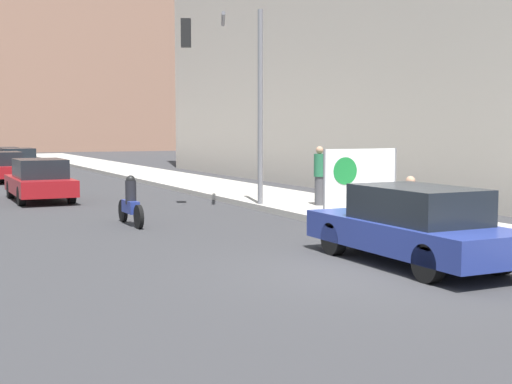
{
  "coord_description": "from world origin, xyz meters",
  "views": [
    {
      "loc": [
        -7.03,
        -10.12,
        2.47
      ],
      "look_at": [
        0.4,
        5.32,
        0.96
      ],
      "focal_mm": 50.0,
      "sensor_mm": 36.0,
      "label": 1
    }
  ],
  "objects_px": {
    "car_on_road_far_lane": "(4,158)",
    "parked_car_curbside": "(413,226)",
    "traffic_light_pole": "(233,75)",
    "car_on_road_nearest": "(40,180)",
    "seated_protester": "(412,200)",
    "protest_banner": "(360,180)",
    "jogger_on_sidewalk": "(384,179)",
    "car_on_road_midblock": "(2,167)",
    "car_on_road_distant": "(17,162)",
    "pedestrian_behind": "(319,175)",
    "motorcycle_on_road": "(131,204)"
  },
  "relations": [
    {
      "from": "car_on_road_far_lane",
      "to": "motorcycle_on_road",
      "type": "distance_m",
      "value": 28.0
    },
    {
      "from": "car_on_road_midblock",
      "to": "parked_car_curbside",
      "type": "bearing_deg",
      "value": -79.93
    },
    {
      "from": "parked_car_curbside",
      "to": "car_on_road_nearest",
      "type": "bearing_deg",
      "value": 105.93
    },
    {
      "from": "seated_protester",
      "to": "car_on_road_far_lane",
      "type": "distance_m",
      "value": 33.0
    },
    {
      "from": "pedestrian_behind",
      "to": "parked_car_curbside",
      "type": "distance_m",
      "value": 8.68
    },
    {
      "from": "parked_car_curbside",
      "to": "jogger_on_sidewalk",
      "type": "bearing_deg",
      "value": 58.54
    },
    {
      "from": "seated_protester",
      "to": "car_on_road_far_lane",
      "type": "xyz_separation_m",
      "value": [
        -5.44,
        32.54,
        -0.12
      ]
    },
    {
      "from": "seated_protester",
      "to": "pedestrian_behind",
      "type": "bearing_deg",
      "value": 94.85
    },
    {
      "from": "pedestrian_behind",
      "to": "car_on_road_nearest",
      "type": "relative_size",
      "value": 0.4
    },
    {
      "from": "car_on_road_far_lane",
      "to": "parked_car_curbside",
      "type": "bearing_deg",
      "value": -84.87
    },
    {
      "from": "seated_protester",
      "to": "car_on_road_distant",
      "type": "height_order",
      "value": "car_on_road_distant"
    },
    {
      "from": "car_on_road_nearest",
      "to": "protest_banner",
      "type": "bearing_deg",
      "value": -53.11
    },
    {
      "from": "seated_protester",
      "to": "jogger_on_sidewalk",
      "type": "height_order",
      "value": "jogger_on_sidewalk"
    },
    {
      "from": "traffic_light_pole",
      "to": "parked_car_curbside",
      "type": "distance_m",
      "value": 10.19
    },
    {
      "from": "seated_protester",
      "to": "motorcycle_on_road",
      "type": "relative_size",
      "value": 0.58
    },
    {
      "from": "car_on_road_far_lane",
      "to": "car_on_road_distant",
      "type": "bearing_deg",
      "value": -88.94
    },
    {
      "from": "pedestrian_behind",
      "to": "protest_banner",
      "type": "height_order",
      "value": "pedestrian_behind"
    },
    {
      "from": "car_on_road_nearest",
      "to": "car_on_road_far_lane",
      "type": "distance_m",
      "value": 20.56
    },
    {
      "from": "seated_protester",
      "to": "car_on_road_far_lane",
      "type": "relative_size",
      "value": 0.29
    },
    {
      "from": "parked_car_curbside",
      "to": "car_on_road_far_lane",
      "type": "height_order",
      "value": "parked_car_curbside"
    },
    {
      "from": "motorcycle_on_road",
      "to": "jogger_on_sidewalk",
      "type": "bearing_deg",
      "value": -13.37
    },
    {
      "from": "traffic_light_pole",
      "to": "parked_car_curbside",
      "type": "xyz_separation_m",
      "value": [
        -0.68,
        -9.59,
        -3.38
      ]
    },
    {
      "from": "parked_car_curbside",
      "to": "motorcycle_on_road",
      "type": "distance_m",
      "value": 8.12
    },
    {
      "from": "car_on_road_nearest",
      "to": "parked_car_curbside",
      "type": "bearing_deg",
      "value": -74.07
    },
    {
      "from": "jogger_on_sidewalk",
      "to": "car_on_road_midblock",
      "type": "height_order",
      "value": "jogger_on_sidewalk"
    },
    {
      "from": "parked_car_curbside",
      "to": "car_on_road_midblock",
      "type": "bearing_deg",
      "value": 100.07
    },
    {
      "from": "seated_protester",
      "to": "car_on_road_nearest",
      "type": "bearing_deg",
      "value": 130.21
    },
    {
      "from": "motorcycle_on_road",
      "to": "pedestrian_behind",
      "type": "bearing_deg",
      "value": 6.59
    },
    {
      "from": "traffic_light_pole",
      "to": "parked_car_curbside",
      "type": "bearing_deg",
      "value": -94.03
    },
    {
      "from": "jogger_on_sidewalk",
      "to": "traffic_light_pole",
      "type": "xyz_separation_m",
      "value": [
        -2.92,
        3.72,
        3.02
      ]
    },
    {
      "from": "seated_protester",
      "to": "motorcycle_on_road",
      "type": "height_order",
      "value": "seated_protester"
    },
    {
      "from": "protest_banner",
      "to": "traffic_light_pole",
      "type": "xyz_separation_m",
      "value": [
        -2.0,
        3.9,
        2.99
      ]
    },
    {
      "from": "traffic_light_pole",
      "to": "car_on_road_midblock",
      "type": "relative_size",
      "value": 1.41
    },
    {
      "from": "traffic_light_pole",
      "to": "car_on_road_far_lane",
      "type": "height_order",
      "value": "traffic_light_pole"
    },
    {
      "from": "seated_protester",
      "to": "car_on_road_far_lane",
      "type": "bearing_deg",
      "value": 111.22
    },
    {
      "from": "jogger_on_sidewalk",
      "to": "protest_banner",
      "type": "height_order",
      "value": "protest_banner"
    },
    {
      "from": "protest_banner",
      "to": "car_on_road_midblock",
      "type": "distance_m",
      "value": 20.48
    },
    {
      "from": "seated_protester",
      "to": "protest_banner",
      "type": "height_order",
      "value": "protest_banner"
    },
    {
      "from": "seated_protester",
      "to": "car_on_road_midblock",
      "type": "xyz_separation_m",
      "value": [
        -6.68,
        21.97,
        -0.11
      ]
    },
    {
      "from": "protest_banner",
      "to": "parked_car_curbside",
      "type": "xyz_separation_m",
      "value": [
        -2.68,
        -5.69,
        -0.4
      ]
    },
    {
      "from": "motorcycle_on_road",
      "to": "car_on_road_far_lane",
      "type": "bearing_deg",
      "value": 90.05
    },
    {
      "from": "parked_car_curbside",
      "to": "motorcycle_on_road",
      "type": "relative_size",
      "value": 2.23
    },
    {
      "from": "car_on_road_midblock",
      "to": "protest_banner",
      "type": "bearing_deg",
      "value": -69.71
    },
    {
      "from": "jogger_on_sidewalk",
      "to": "car_on_road_far_lane",
      "type": "bearing_deg",
      "value": -65.5
    },
    {
      "from": "pedestrian_behind",
      "to": "traffic_light_pole",
      "type": "bearing_deg",
      "value": -103.93
    },
    {
      "from": "car_on_road_distant",
      "to": "car_on_road_far_lane",
      "type": "distance_m",
      "value": 5.34
    },
    {
      "from": "car_on_road_distant",
      "to": "motorcycle_on_road",
      "type": "xyz_separation_m",
      "value": [
        -0.08,
        -22.65,
        -0.18
      ]
    },
    {
      "from": "parked_car_curbside",
      "to": "car_on_road_nearest",
      "type": "relative_size",
      "value": 1.04
    },
    {
      "from": "traffic_light_pole",
      "to": "car_on_road_nearest",
      "type": "bearing_deg",
      "value": 132.71
    },
    {
      "from": "seated_protester",
      "to": "traffic_light_pole",
      "type": "relative_size",
      "value": 0.2
    }
  ]
}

